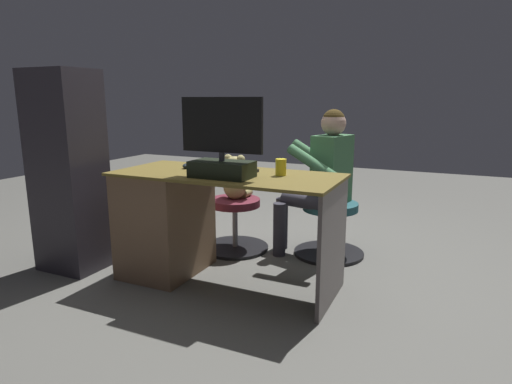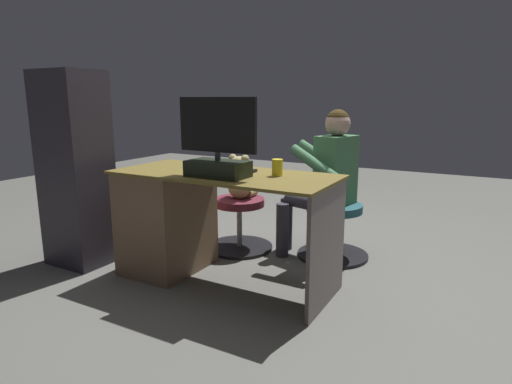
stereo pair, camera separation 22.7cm
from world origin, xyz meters
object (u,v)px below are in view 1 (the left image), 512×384
(person, at_px, (320,172))
(monitor, at_px, (222,153))
(office_chair_teddy, at_px, (235,222))
(visitor_chair, at_px, (330,226))
(tv_remote, at_px, (196,171))
(keyboard, at_px, (226,170))
(teddy_bear, at_px, (235,179))
(computer_mouse, at_px, (188,166))
(cup, at_px, (281,167))
(desk, at_px, (176,219))

(person, bearing_deg, monitor, 68.85)
(office_chair_teddy, bearing_deg, visitor_chair, -165.14)
(monitor, relative_size, person, 0.47)
(tv_remote, relative_size, office_chair_teddy, 0.27)
(keyboard, bearing_deg, office_chair_teddy, -67.99)
(keyboard, xyz_separation_m, tv_remote, (0.15, 0.13, -0.00))
(monitor, distance_m, keyboard, 0.26)
(teddy_bear, distance_m, visitor_chair, 0.84)
(computer_mouse, xyz_separation_m, teddy_bear, (-0.08, -0.55, -0.18))
(computer_mouse, height_order, teddy_bear, teddy_bear)
(computer_mouse, height_order, person, person)
(keyboard, height_order, office_chair_teddy, keyboard)
(tv_remote, bearing_deg, person, -148.49)
(cup, xyz_separation_m, office_chair_teddy, (0.61, -0.54, -0.57))
(computer_mouse, xyz_separation_m, visitor_chair, (-0.83, -0.74, -0.53))
(desk, distance_m, tv_remote, 0.43)
(tv_remote, bearing_deg, computer_mouse, -64.76)
(desk, relative_size, keyboard, 3.53)
(cup, bearing_deg, visitor_chair, -100.29)
(desk, bearing_deg, monitor, 163.49)
(desk, height_order, computer_mouse, computer_mouse)
(monitor, bearing_deg, person, -111.15)
(computer_mouse, distance_m, visitor_chair, 1.23)
(cup, distance_m, person, 0.73)
(keyboard, distance_m, tv_remote, 0.20)
(teddy_bear, bearing_deg, person, -166.10)
(person, bearing_deg, office_chair_teddy, 14.86)
(teddy_bear, distance_m, person, 0.68)
(desk, height_order, visitor_chair, desk)
(office_chair_teddy, height_order, person, person)
(computer_mouse, bearing_deg, office_chair_teddy, -98.92)
(desk, distance_m, office_chair_teddy, 0.65)
(visitor_chair, bearing_deg, tv_remote, 52.26)
(person, bearing_deg, teddy_bear, 13.90)
(monitor, distance_m, visitor_chair, 1.23)
(teddy_bear, bearing_deg, desk, 76.64)
(cup, distance_m, tv_remote, 0.56)
(monitor, bearing_deg, tv_remote, -17.52)
(office_chair_teddy, height_order, visitor_chair, same)
(person, bearing_deg, desk, 44.26)
(monitor, xyz_separation_m, office_chair_teddy, (0.30, -0.75, -0.67))
(monitor, bearing_deg, visitor_chair, -114.97)
(teddy_bear, bearing_deg, cup, 137.77)
(tv_remote, bearing_deg, teddy_bear, -107.84)
(keyboard, bearing_deg, desk, 10.88)
(keyboard, distance_m, computer_mouse, 0.30)
(tv_remote, relative_size, teddy_bear, 0.41)
(computer_mouse, xyz_separation_m, cup, (-0.69, 0.00, 0.03))
(computer_mouse, bearing_deg, monitor, 151.77)
(teddy_bear, relative_size, person, 0.32)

